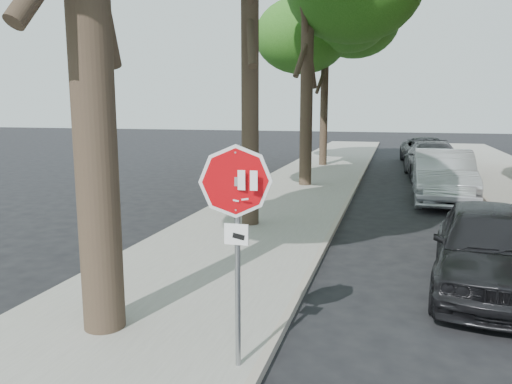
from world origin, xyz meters
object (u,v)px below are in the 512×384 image
(stop_sign, at_px, (237,214))
(car_d, at_px, (426,151))
(car_c, at_px, (433,160))
(car_a, at_px, (489,247))
(car_b, at_px, (443,176))
(tree_far, at_px, (326,25))

(stop_sign, xyz_separation_m, car_d, (3.30, 23.75, -1.21))
(car_c, bearing_deg, car_a, -93.64)
(stop_sign, distance_m, car_b, 12.82)
(stop_sign, bearing_deg, tree_far, 95.46)
(stop_sign, distance_m, car_a, 5.20)
(car_c, bearing_deg, car_d, 86.36)
(stop_sign, relative_size, car_d, 0.49)
(car_c, bearing_deg, car_b, -94.23)
(tree_far, height_order, car_c, tree_far)
(stop_sign, relative_size, car_a, 0.59)
(stop_sign, bearing_deg, car_d, 82.09)
(stop_sign, height_order, tree_far, tree_far)
(car_d, bearing_deg, car_a, -93.93)
(tree_far, height_order, car_a, tree_far)
(car_c, distance_m, car_d, 5.73)
(car_b, bearing_deg, car_d, 90.11)
(car_a, bearing_deg, stop_sign, -124.33)
(car_a, xyz_separation_m, car_b, (-0.06, 8.52, 0.10))
(car_a, height_order, car_d, car_a)
(tree_far, relative_size, car_c, 1.68)
(tree_far, bearing_deg, car_c, -30.32)
(car_c, xyz_separation_m, car_d, (0.00, 5.72, -0.07))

